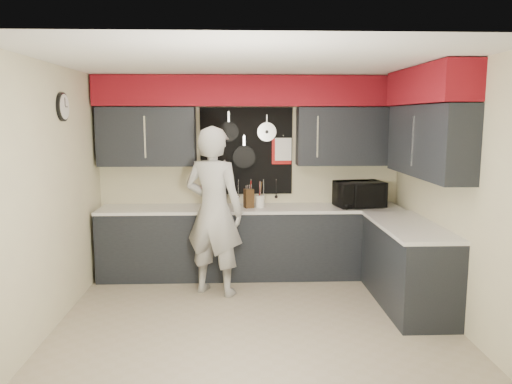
{
  "coord_description": "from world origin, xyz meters",
  "views": [
    {
      "loc": [
        -0.19,
        -4.91,
        2.08
      ],
      "look_at": [
        0.03,
        0.5,
        1.26
      ],
      "focal_mm": 35.0,
      "sensor_mm": 36.0,
      "label": 1
    }
  ],
  "objects_px": {
    "knife_block": "(249,198)",
    "coffee_maker": "(220,195)",
    "utensil_crock": "(260,202)",
    "person": "(214,211)",
    "microwave": "(359,194)"
  },
  "relations": [
    {
      "from": "microwave",
      "to": "utensil_crock",
      "type": "xyz_separation_m",
      "value": [
        -1.29,
        0.01,
        -0.09
      ]
    },
    {
      "from": "coffee_maker",
      "to": "person",
      "type": "xyz_separation_m",
      "value": [
        -0.05,
        -0.61,
        -0.09
      ]
    },
    {
      "from": "utensil_crock",
      "to": "coffee_maker",
      "type": "xyz_separation_m",
      "value": [
        -0.51,
        0.0,
        0.09
      ]
    },
    {
      "from": "microwave",
      "to": "knife_block",
      "type": "distance_m",
      "value": 1.43
    },
    {
      "from": "microwave",
      "to": "person",
      "type": "distance_m",
      "value": 1.95
    },
    {
      "from": "person",
      "to": "microwave",
      "type": "bearing_deg",
      "value": -137.68
    },
    {
      "from": "microwave",
      "to": "knife_block",
      "type": "height_order",
      "value": "microwave"
    },
    {
      "from": "knife_block",
      "to": "person",
      "type": "height_order",
      "value": "person"
    },
    {
      "from": "microwave",
      "to": "utensil_crock",
      "type": "bearing_deg",
      "value": 169.25
    },
    {
      "from": "knife_block",
      "to": "coffee_maker",
      "type": "relative_size",
      "value": 0.77
    },
    {
      "from": "microwave",
      "to": "coffee_maker",
      "type": "distance_m",
      "value": 1.8
    },
    {
      "from": "utensil_crock",
      "to": "person",
      "type": "relative_size",
      "value": 0.08
    },
    {
      "from": "knife_block",
      "to": "person",
      "type": "xyz_separation_m",
      "value": [
        -0.42,
        -0.59,
        -0.05
      ]
    },
    {
      "from": "microwave",
      "to": "utensil_crock",
      "type": "height_order",
      "value": "microwave"
    },
    {
      "from": "microwave",
      "to": "knife_block",
      "type": "relative_size",
      "value": 2.48
    }
  ]
}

